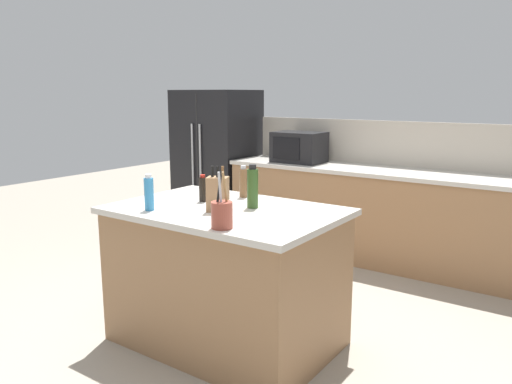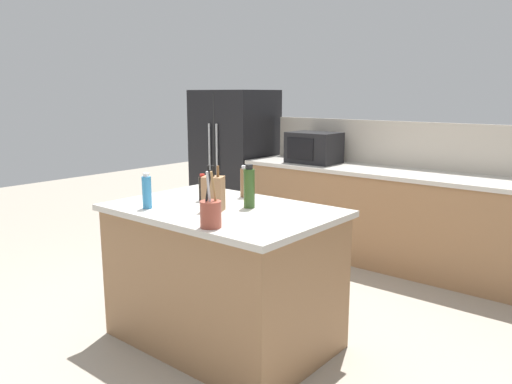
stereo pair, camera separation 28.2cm
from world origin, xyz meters
The scene contains 12 objects.
ground_plane centered at (0.00, 0.00, 0.00)m, with size 14.00×14.00×0.00m, color gray.
back_counter_run centered at (0.30, 2.20, 0.47)m, with size 3.44×0.66×0.94m.
wall_backsplash centered at (0.30, 2.52, 1.17)m, with size 3.40×0.03×0.46m, color #B2A899.
kitchen_island centered at (0.00, 0.00, 0.47)m, with size 1.48×0.98×0.94m.
refrigerator centered at (-1.91, 2.25, 0.86)m, with size 0.91×0.75×1.72m.
microwave centered at (-0.72, 2.20, 1.10)m, with size 0.53×0.39×0.33m.
knife_block centered at (0.02, -0.10, 1.05)m, with size 0.16×0.15×0.29m.
utensil_crock centered at (0.29, -0.40, 1.02)m, with size 0.12×0.12×0.32m.
pepper_grinder centered at (-0.11, 0.35, 1.05)m, with size 0.06×0.06×0.23m.
dish_soap_bottle centered at (-0.36, -0.32, 1.05)m, with size 0.06×0.06×0.23m.
soy_sauce_bottle centered at (-0.25, 0.07, 1.03)m, with size 0.05×0.05×0.19m.
olive_oil_bottle centered at (0.14, 0.11, 1.07)m, with size 0.07×0.07×0.29m.
Camera 2 is at (2.20, -2.32, 1.68)m, focal length 35.00 mm.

